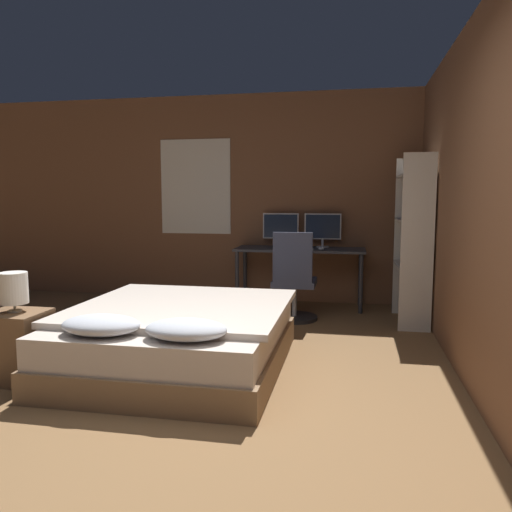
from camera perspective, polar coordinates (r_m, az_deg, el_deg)
ground_plane at (r=2.99m, az=-8.98°, el=-20.62°), size 20.00×20.00×0.00m
wall_back at (r=6.58m, az=2.74°, el=6.58°), size 12.00×0.08×2.70m
wall_side_right at (r=4.08m, az=23.19°, el=5.90°), size 0.06×12.00×2.70m
bed at (r=4.13m, az=-8.83°, el=-9.10°), size 1.69×1.90×0.57m
nightstand at (r=4.20m, az=-25.65°, el=-9.26°), size 0.42×0.39×0.52m
bedside_lamp at (r=4.11m, az=-25.96°, el=-3.35°), size 0.20×0.20×0.30m
desk at (r=6.24m, az=5.03°, el=0.06°), size 1.60×0.56×0.74m
monitor_left at (r=6.42m, az=2.84°, el=3.27°), size 0.46×0.16×0.43m
monitor_right at (r=6.36m, az=7.64°, el=3.19°), size 0.46×0.16×0.43m
keyboard at (r=6.05m, az=4.87°, el=0.81°), size 0.37×0.13×0.02m
computer_mouse at (r=6.03m, az=7.46°, el=0.84°), size 0.07×0.05×0.04m
office_chair at (r=5.55m, az=4.35°, el=-3.40°), size 0.52×0.52×1.00m
bookshelf at (r=5.56m, az=17.61°, el=2.50°), size 0.32×0.83×1.81m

